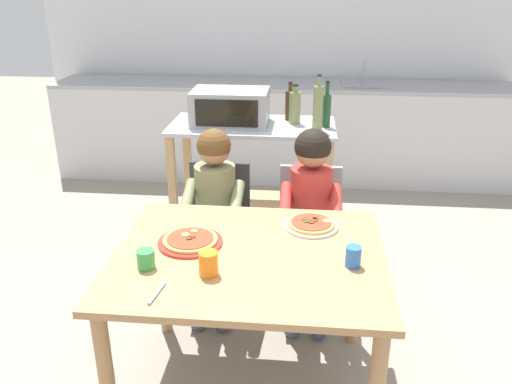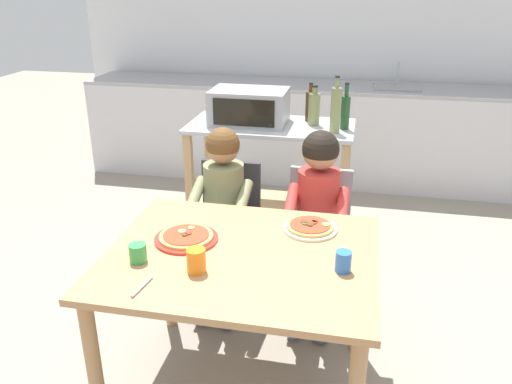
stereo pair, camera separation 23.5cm
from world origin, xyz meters
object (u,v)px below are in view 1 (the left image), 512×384
(toaster_oven, at_px, (230,107))
(drinking_cup_orange, at_px, (208,263))
(dining_table, at_px, (249,275))
(serving_spoon, at_px, (157,293))
(pizza_plate_red_rimmed, at_px, (190,241))
(bottle_tall_green_wine, at_px, (295,107))
(bottle_brown_beer, at_px, (290,104))
(child_in_olive_shirt, at_px, (214,204))
(child_in_red_shirt, at_px, (310,205))
(bottle_dark_olive_oil, at_px, (326,109))
(dining_chair_left, at_px, (218,224))
(dining_chair_right, at_px, (309,229))
(pizza_plate_cream, at_px, (311,224))
(drinking_cup_green, at_px, (146,259))
(drinking_cup_blue, at_px, (353,256))
(bottle_clear_vinegar, at_px, (318,108))
(kitchen_island_cart, at_px, (252,167))

(toaster_oven, xyz_separation_m, drinking_cup_orange, (0.14, -1.58, -0.22))
(dining_table, xyz_separation_m, serving_spoon, (-0.30, -0.33, 0.11))
(toaster_oven, relative_size, pizza_plate_red_rimmed, 1.77)
(bottle_tall_green_wine, relative_size, bottle_brown_beer, 1.01)
(child_in_olive_shirt, height_order, pizza_plate_red_rimmed, child_in_olive_shirt)
(drinking_cup_orange, bearing_deg, child_in_olive_shirt, 98.70)
(child_in_red_shirt, bearing_deg, pizza_plate_red_rimmed, -132.65)
(bottle_dark_olive_oil, bearing_deg, dining_chair_left, -133.13)
(dining_chair_right, height_order, pizza_plate_cream, dining_chair_right)
(bottle_dark_olive_oil, relative_size, child_in_red_shirt, 0.28)
(bottle_dark_olive_oil, xyz_separation_m, drinking_cup_green, (-0.73, -1.55, -0.24))
(bottle_tall_green_wine, bearing_deg, drinking_cup_blue, -79.68)
(dining_chair_right, xyz_separation_m, pizza_plate_cream, (0.00, -0.47, 0.26))
(dining_chair_right, bearing_deg, bottle_tall_green_wine, 98.96)
(child_in_red_shirt, distance_m, serving_spoon, 1.10)
(bottle_tall_green_wine, height_order, dining_chair_right, bottle_tall_green_wine)
(bottle_brown_beer, bearing_deg, bottle_clear_vinegar, -54.49)
(dining_chair_right, bearing_deg, bottle_clear_vinegar, 86.74)
(dining_table, distance_m, serving_spoon, 0.46)
(bottle_tall_green_wine, distance_m, bottle_clear_vinegar, 0.22)
(bottle_tall_green_wine, height_order, drinking_cup_green, bottle_tall_green_wine)
(drinking_cup_orange, bearing_deg, bottle_brown_beer, 81.97)
(child_in_red_shirt, xyz_separation_m, pizza_plate_red_rimmed, (-0.52, -0.56, 0.06))
(dining_chair_left, xyz_separation_m, drinking_cup_orange, (0.12, -0.93, 0.30))
(bottle_dark_olive_oil, distance_m, dining_chair_right, 0.85)
(dining_table, distance_m, drinking_cup_blue, 0.45)
(bottle_clear_vinegar, bearing_deg, toaster_oven, 169.31)
(bottle_dark_olive_oil, bearing_deg, drinking_cup_blue, -87.08)
(toaster_oven, height_order, dining_table, toaster_oven)
(bottle_clear_vinegar, bearing_deg, dining_chair_right, -93.26)
(bottle_clear_vinegar, xyz_separation_m, dining_chair_right, (-0.03, -0.56, -0.56))
(dining_chair_left, bearing_deg, dining_table, -70.91)
(dining_chair_right, height_order, drinking_cup_orange, drinking_cup_orange)
(dining_chair_right, height_order, drinking_cup_blue, dining_chair_right)
(bottle_clear_vinegar, distance_m, child_in_olive_shirt, 0.94)
(kitchen_island_cart, bearing_deg, pizza_plate_red_rimmed, -95.47)
(toaster_oven, distance_m, bottle_clear_vinegar, 0.57)
(toaster_oven, relative_size, pizza_plate_cream, 1.98)
(dining_table, bearing_deg, drinking_cup_green, -158.77)
(dining_chair_right, relative_size, serving_spoon, 5.79)
(dining_chair_right, bearing_deg, child_in_olive_shirt, -168.08)
(pizza_plate_red_rimmed, relative_size, serving_spoon, 1.98)
(child_in_olive_shirt, distance_m, pizza_plate_cream, 0.64)
(child_in_olive_shirt, bearing_deg, serving_spoon, -92.30)
(bottle_brown_beer, relative_size, dining_table, 0.23)
(dining_chair_left, bearing_deg, pizza_plate_red_rimmed, -90.01)
(bottle_brown_beer, bearing_deg, dining_chair_left, -114.61)
(bottle_tall_green_wine, relative_size, drinking_cup_blue, 3.03)
(drinking_cup_orange, bearing_deg, pizza_plate_red_rimmed, 117.50)
(bottle_dark_olive_oil, distance_m, pizza_plate_red_rimmed, 1.49)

